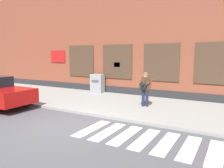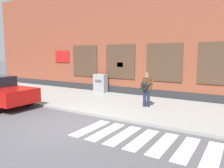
{
  "view_description": "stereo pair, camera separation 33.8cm",
  "coord_description": "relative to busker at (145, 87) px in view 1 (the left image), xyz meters",
  "views": [
    {
      "loc": [
        5.28,
        -5.95,
        2.62
      ],
      "look_at": [
        0.84,
        1.84,
        1.42
      ],
      "focal_mm": 35.0,
      "sensor_mm": 36.0,
      "label": 1
    },
    {
      "loc": [
        5.57,
        -5.78,
        2.62
      ],
      "look_at": [
        0.84,
        1.84,
        1.42
      ],
      "focal_mm": 35.0,
      "sensor_mm": 36.0,
      "label": 2
    }
  ],
  "objects": [
    {
      "name": "building_backdrop",
      "position": [
        -1.5,
        4.66,
        2.63
      ],
      "size": [
        28.0,
        4.06,
        7.37
      ],
      "color": "brown",
      "rests_on": "ground"
    },
    {
      "name": "sidewalk",
      "position": [
        -1.5,
        0.14,
        -1.0
      ],
      "size": [
        28.0,
        5.04,
        0.11
      ],
      "color": "gray",
      "rests_on": "ground"
    },
    {
      "name": "busker",
      "position": [
        0.0,
        0.0,
        0.0
      ],
      "size": [
        0.76,
        0.62,
        1.66
      ],
      "color": "#1E233D",
      "rests_on": "sidewalk"
    },
    {
      "name": "ground_plane",
      "position": [
        -1.5,
        -3.92,
        -1.05
      ],
      "size": [
        160.0,
        160.0,
        0.0
      ],
      "primitive_type": "plane",
      "color": "#4C4C51"
    },
    {
      "name": "crosswalk",
      "position": [
        2.12,
        -3.68,
        -1.05
      ],
      "size": [
        5.78,
        1.9,
        0.01
      ],
      "color": "silver",
      "rests_on": "ground"
    },
    {
      "name": "utility_box",
      "position": [
        -4.22,
        2.21,
        -0.33
      ],
      "size": [
        0.87,
        0.53,
        1.22
      ],
      "color": "gray",
      "rests_on": "sidewalk"
    }
  ]
}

